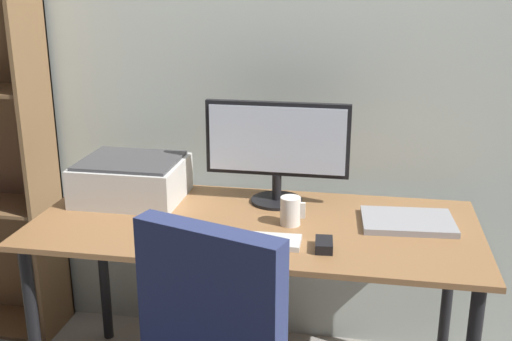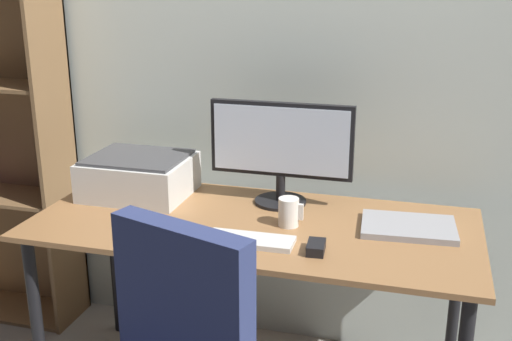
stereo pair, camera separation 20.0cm
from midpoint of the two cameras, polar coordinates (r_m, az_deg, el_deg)
The scene contains 8 objects.
back_wall at distance 2.61m, azimuth -0.27°, elevation 11.17°, with size 6.40×0.10×2.60m, color beige.
desk at distance 2.28m, azimuth -2.69°, elevation -6.68°, with size 1.59×0.71×0.74m.
monitor at distance 2.36m, azimuth -0.49°, elevation 2.27°, with size 0.55×0.20×0.39m.
keyboard at distance 2.07m, azimuth -2.71°, elevation -6.44°, with size 0.29×0.11×0.02m, color silver.
mouse at distance 2.02m, azimuth 3.39°, elevation -6.84°, with size 0.06×0.10×0.03m, color black.
coffee_mug at distance 2.20m, azimuth 0.60°, elevation -3.72°, with size 0.09×0.07×0.10m.
laptop at distance 2.26m, azimuth 11.21°, elevation -4.62°, with size 0.32×0.23×0.02m, color #99999E.
printer at distance 2.51m, azimuth -13.54°, elevation -0.79°, with size 0.40×0.34×0.16m.
Camera 1 is at (0.38, -2.04, 1.59)m, focal length 43.87 mm.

